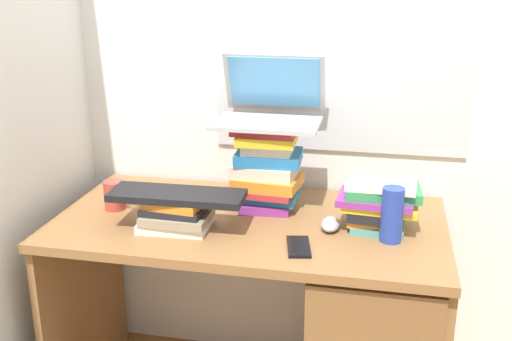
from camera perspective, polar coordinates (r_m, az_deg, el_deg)
wall_back at (r=2.23m, az=1.55°, el=12.70°), size 6.00×0.06×2.60m
wall_left at (r=2.15m, az=-20.84°, el=11.33°), size 0.05×6.00×2.60m
desk at (r=2.10m, az=7.93°, el=-13.95°), size 1.26×0.66×0.74m
book_stack_tall at (r=2.05m, az=1.02°, el=0.30°), size 0.25×0.21×0.29m
book_stack_keyboard_riser at (r=1.94m, az=-7.50°, el=-4.08°), size 0.22×0.17×0.10m
book_stack_side at (r=1.94m, az=11.41°, el=-2.99°), size 0.26×0.19×0.16m
laptop at (r=2.06m, az=1.29°, el=6.06°), size 0.35×0.30×0.22m
keyboard at (r=1.91m, az=-7.38°, el=-2.31°), size 0.42×0.15×0.02m
computer_mouse at (r=1.94m, az=6.96°, el=-4.98°), size 0.06×0.10×0.04m
mug at (r=2.12m, az=-13.01°, el=-2.25°), size 0.11×0.07×0.10m
water_bottle at (r=1.86m, az=12.58°, el=-4.05°), size 0.07×0.07×0.17m
cell_phone at (r=1.81m, az=4.00°, el=-7.11°), size 0.09×0.15×0.01m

